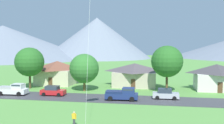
# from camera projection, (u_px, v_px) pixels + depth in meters

# --- Properties ---
(road_strip) EXTENTS (160.00, 6.54, 0.08)m
(road_strip) POSITION_uv_depth(u_px,v_px,m) (117.00, 99.00, 41.98)
(road_strip) COLOR #424247
(road_strip) RESTS_ON ground
(mountain_far_west_ridge) EXTENTS (72.11, 72.11, 26.64)m
(mountain_far_west_ridge) POSITION_uv_depth(u_px,v_px,m) (100.00, 38.00, 189.84)
(mountain_far_west_ridge) COLOR #8E939E
(mountain_far_west_ridge) RESTS_ON ground
(mountain_east_ridge) EXTENTS (70.23, 70.23, 26.30)m
(mountain_east_ridge) POSITION_uv_depth(u_px,v_px,m) (97.00, 38.00, 167.78)
(mountain_east_ridge) COLOR gray
(mountain_east_ridge) RESTS_ON ground
(mountain_far_east_ridge) EXTENTS (108.21, 108.21, 20.54)m
(mountain_far_east_ridge) POSITION_uv_depth(u_px,v_px,m) (3.00, 42.00, 158.56)
(mountain_far_east_ridge) COLOR gray
(mountain_far_east_ridge) RESTS_ON ground
(house_leftmost) EXTENTS (9.55, 7.84, 4.93)m
(house_leftmost) POSITION_uv_depth(u_px,v_px,m) (135.00, 74.00, 54.89)
(house_leftmost) COLOR beige
(house_leftmost) RESTS_ON ground
(house_left_center) EXTENTS (8.62, 6.64, 5.11)m
(house_left_center) POSITION_uv_depth(u_px,v_px,m) (217.00, 77.00, 50.05)
(house_left_center) COLOR silver
(house_left_center) RESTS_ON ground
(house_right_center) EXTENTS (8.48, 8.39, 5.23)m
(house_right_center) POSITION_uv_depth(u_px,v_px,m) (57.00, 72.00, 57.72)
(house_right_center) COLOR beige
(house_right_center) RESTS_ON ground
(tree_left_of_center) EXTENTS (5.65, 5.65, 7.18)m
(tree_left_of_center) POSITION_uv_depth(u_px,v_px,m) (84.00, 68.00, 49.09)
(tree_left_of_center) COLOR brown
(tree_left_of_center) RESTS_ON ground
(tree_center) EXTENTS (5.87, 5.87, 8.75)m
(tree_center) POSITION_uv_depth(u_px,v_px,m) (167.00, 61.00, 47.36)
(tree_center) COLOR brown
(tree_center) RESTS_ON ground
(tree_right_of_center) EXTENTS (5.88, 5.88, 8.35)m
(tree_right_of_center) POSITION_uv_depth(u_px,v_px,m) (30.00, 62.00, 51.84)
(tree_right_of_center) COLOR #4C3823
(tree_right_of_center) RESTS_ON ground
(parked_car_red_west_end) EXTENTS (4.22, 2.13, 1.68)m
(parked_car_red_west_end) POSITION_uv_depth(u_px,v_px,m) (53.00, 91.00, 44.60)
(parked_car_red_west_end) COLOR red
(parked_car_red_west_end) RESTS_ON road_strip
(parked_car_silver_mid_east) EXTENTS (4.23, 2.13, 1.68)m
(parked_car_silver_mid_east) POSITION_uv_depth(u_px,v_px,m) (165.00, 94.00, 41.83)
(parked_car_silver_mid_east) COLOR #B7BCC1
(parked_car_silver_mid_east) RESTS_ON road_strip
(pickup_truck_navy_west_side) EXTENTS (5.27, 2.48, 1.99)m
(pickup_truck_navy_west_side) POSITION_uv_depth(u_px,v_px,m) (123.00, 94.00, 40.91)
(pickup_truck_navy_west_side) COLOR navy
(pickup_truck_navy_west_side) RESTS_ON road_strip
(pickup_truck_white_east_side) EXTENTS (5.28, 2.49, 1.99)m
(pickup_truck_white_east_side) POSITION_uv_depth(u_px,v_px,m) (13.00, 89.00, 45.15)
(pickup_truck_white_east_side) COLOR white
(pickup_truck_white_east_side) RESTS_ON road_strip
(watcher_person) EXTENTS (0.56, 0.24, 1.68)m
(watcher_person) POSITION_uv_depth(u_px,v_px,m) (74.00, 119.00, 27.93)
(watcher_person) COLOR #3D3D42
(watcher_person) RESTS_ON ground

